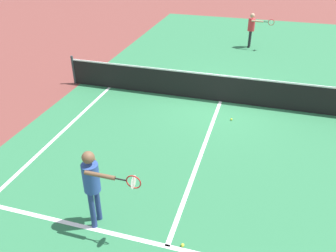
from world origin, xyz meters
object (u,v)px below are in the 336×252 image
(player_far, at_px, (252,26))
(tennis_ball_mid_court, at_px, (183,245))
(tennis_ball_near_net, at_px, (231,119))
(player_near, at_px, (93,181))
(net, at_px, (222,88))

(player_far, relative_size, tennis_ball_mid_court, 24.42)
(tennis_ball_near_net, xyz_separation_m, tennis_ball_mid_court, (-0.25, -5.11, 0.00))
(player_near, xyz_separation_m, tennis_ball_near_net, (2.03, 5.01, -1.05))
(net, height_order, player_near, player_near)
(player_near, height_order, player_far, player_near)
(player_near, bearing_deg, player_far, 81.29)
(net, distance_m, player_far, 6.39)
(net, xyz_separation_m, player_near, (-1.51, -6.22, 0.59))
(player_near, xyz_separation_m, tennis_ball_mid_court, (1.78, -0.10, -1.05))
(net, distance_m, player_near, 6.42)
(tennis_ball_near_net, bearing_deg, player_far, 90.81)
(net, height_order, player_far, player_far)
(player_far, bearing_deg, player_near, -98.71)
(player_near, height_order, tennis_ball_mid_court, player_near)
(player_near, height_order, tennis_ball_near_net, player_near)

